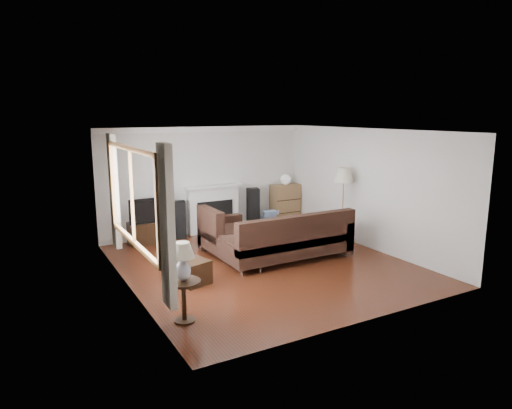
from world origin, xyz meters
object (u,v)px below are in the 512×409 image
side_table (184,301)px  sectional_sofa (287,238)px  coffee_table (254,232)px  bookshelf (285,204)px  tv_stand (150,232)px  floor_lamp (343,206)px

side_table → sectional_sofa: bearing=30.5°
coffee_table → sectional_sofa: bearing=-98.7°
bookshelf → sectional_sofa: bookshelf is taller
bookshelf → side_table: (-4.25, -4.08, -0.22)m
bookshelf → coffee_table: 1.82m
bookshelf → tv_stand: bearing=-179.5°
floor_lamp → side_table: size_ratio=2.84×
floor_lamp → side_table: floor_lamp is taller
sectional_sofa → side_table: (-2.68, -1.57, -0.15)m
bookshelf → side_table: 5.90m
bookshelf → side_table: bearing=-136.1°
sectional_sofa → coffee_table: 1.52m
bookshelf → sectional_sofa: 2.96m
side_table → coffee_table: bearing=47.9°
bookshelf → sectional_sofa: (-1.57, -2.51, -0.07)m
bookshelf → sectional_sofa: bearing=-122.1°
bookshelf → coffee_table: size_ratio=1.03×
bookshelf → side_table: size_ratio=1.74×
tv_stand → side_table: size_ratio=1.60×
sectional_sofa → tv_stand: bearing=128.4°
tv_stand → bookshelf: bookshelf is taller
tv_stand → coffee_table: (2.05, -0.98, -0.04)m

